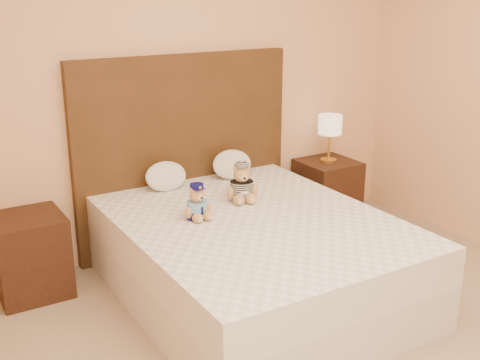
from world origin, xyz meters
name	(u,v)px	position (x,y,z in m)	size (l,w,h in m)	color
room_walls	(340,22)	(0.00, 0.46, 1.81)	(4.04, 4.52, 2.72)	#ECB481
bed	(255,258)	(0.00, 1.20, 0.28)	(1.60, 2.00, 0.55)	white
headboard	(185,153)	(0.00, 2.21, 0.75)	(1.75, 0.08, 1.50)	#4B2D16
nightstand_left	(31,255)	(-1.25, 2.00, 0.28)	(0.45, 0.45, 0.55)	#351C11
nightstand_right	(327,192)	(1.25, 2.00, 0.28)	(0.45, 0.45, 0.55)	#351C11
lamp	(330,127)	(1.25, 2.00, 0.85)	(0.20, 0.20, 0.40)	gold
teddy_police	(197,202)	(-0.31, 1.40, 0.67)	(0.20, 0.19, 0.23)	#B78047
teddy_prisoner	(242,183)	(0.11, 1.54, 0.68)	(0.24, 0.23, 0.26)	#B78047
pillow_left	(166,175)	(-0.24, 2.03, 0.66)	(0.32, 0.20, 0.22)	white
pillow_right	(232,163)	(0.32, 2.03, 0.67)	(0.33, 0.22, 0.23)	white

